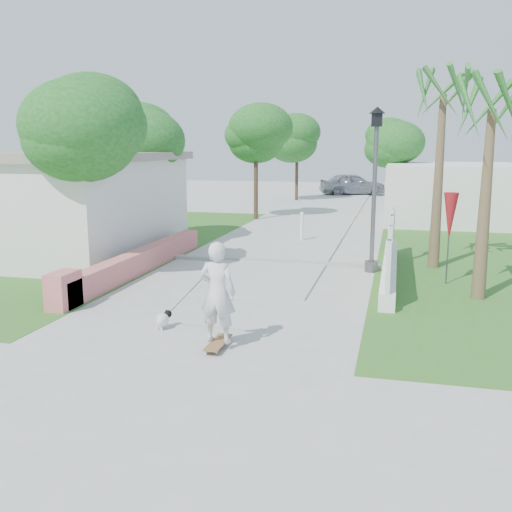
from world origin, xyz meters
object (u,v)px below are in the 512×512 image
(bollard, at_px, (302,226))
(parked_car, at_px, (353,184))
(skateboarder, at_px, (195,295))
(street_lamp, at_px, (375,184))
(patio_umbrella, at_px, (450,218))
(dog, at_px, (163,319))

(bollard, distance_m, parked_car, 20.74)
(skateboarder, bearing_deg, bollard, -87.94)
(skateboarder, bearing_deg, parked_car, -87.97)
(skateboarder, distance_m, parked_car, 31.73)
(street_lamp, relative_size, skateboarder, 2.39)
(skateboarder, height_order, parked_car, skateboarder)
(street_lamp, xyz_separation_m, parked_car, (-2.51, 25.24, -1.65))
(street_lamp, xyz_separation_m, bollard, (-2.70, 4.50, -1.84))
(patio_umbrella, xyz_separation_m, parked_car, (-4.41, 26.24, -0.91))
(patio_umbrella, distance_m, parked_car, 26.62)
(parked_car, bearing_deg, bollard, 159.92)
(bollard, xyz_separation_m, patio_umbrella, (4.60, -5.50, 1.10))
(bollard, xyz_separation_m, skateboarder, (-0.09, -10.99, 0.24))
(dog, relative_size, parked_car, 0.11)
(patio_umbrella, relative_size, skateboarder, 1.24)
(bollard, xyz_separation_m, parked_car, (0.19, 20.74, 0.20))
(skateboarder, bearing_deg, patio_umbrella, -127.96)
(patio_umbrella, xyz_separation_m, skateboarder, (-4.69, -5.49, -0.87))
(patio_umbrella, relative_size, dog, 4.65)
(patio_umbrella, height_order, dog, patio_umbrella)
(bollard, distance_m, patio_umbrella, 7.25)
(skateboarder, bearing_deg, street_lamp, -110.72)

